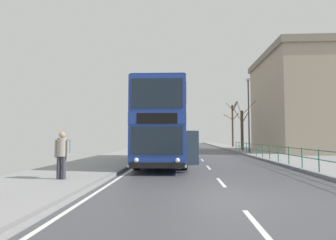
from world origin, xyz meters
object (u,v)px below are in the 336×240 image
Objects in this scene: double_decker_bus_main at (164,126)px; bare_tree_far_01 at (242,129)px; bare_tree_far_00 at (233,123)px; background_building_00 at (316,102)px; street_lamp_far_side at (249,109)px; pedestrian_companion at (62,151)px.

bare_tree_far_01 is (8.24, 16.38, 0.30)m from double_decker_bus_main.
background_building_00 reaches higher than bare_tree_far_00.
bare_tree_far_00 is 10.06m from bare_tree_far_01.
double_decker_bus_main is 1.42× the size of street_lamp_far_side.
pedestrian_companion is at bearing -132.16° from background_building_00.
street_lamp_far_side reaches higher than pedestrian_companion.
pedestrian_companion is 0.29× the size of bare_tree_far_01.
pedestrian_companion is at bearing -110.08° from bare_tree_far_00.
bare_tree_far_00 is 14.06m from background_building_00.
double_decker_bus_main is at bearing 65.12° from pedestrian_companion.
pedestrian_companion is 0.13× the size of background_building_00.
double_decker_bus_main is at bearing -138.21° from background_building_00.
street_lamp_far_side is at bearing -94.87° from bare_tree_far_00.
background_building_00 reaches higher than double_decker_bus_main.
double_decker_bus_main is at bearing -116.71° from bare_tree_far_01.
background_building_00 is at bearing -15.33° from bare_tree_far_01.
street_lamp_far_side is 16.14m from bare_tree_far_00.
background_building_00 is at bearing 47.84° from pedestrian_companion.
pedestrian_companion is 20.51m from street_lamp_far_side.
bare_tree_far_00 is at bearing 85.89° from bare_tree_far_01.
street_lamp_far_side is 1.22× the size of bare_tree_far_01.
background_building_00 is (15.95, 14.26, 3.17)m from double_decker_bus_main.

